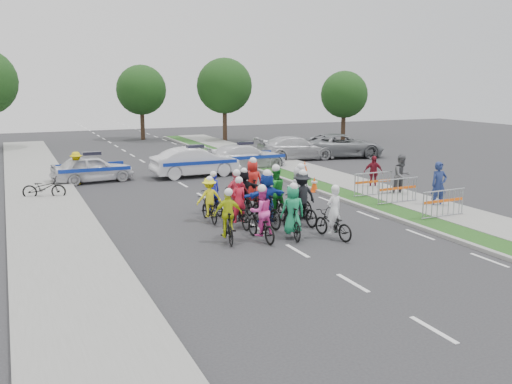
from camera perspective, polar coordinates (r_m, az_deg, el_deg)
name	(u,v)px	position (r m, az deg, el deg)	size (l,w,h in m)	color
ground	(297,251)	(17.27, 4.16, -5.91)	(90.00, 90.00, 0.00)	#28282B
curb_right	(350,202)	(23.95, 9.38, -1.03)	(0.20, 60.00, 0.12)	gray
grass_strip	(364,201)	(24.34, 10.76, -0.90)	(1.20, 60.00, 0.11)	#1F3F14
sidewalk_right	(399,197)	(25.38, 14.12, -0.52)	(2.40, 60.00, 0.13)	gray
sidewalk_left	(55,232)	(20.24, -19.43, -3.78)	(3.00, 60.00, 0.13)	gray
rider_0	(333,220)	(18.60, 7.71, -2.84)	(0.91, 1.83, 1.79)	black
rider_1	(292,217)	(18.46, 3.64, -2.46)	(0.85, 1.81, 1.85)	black
rider_2	(261,220)	(18.17, 0.49, -2.78)	(0.80, 1.84, 1.84)	black
rider_3	(228,221)	(17.98, -2.83, -2.95)	(0.94, 1.74, 1.76)	black
rider_4	(301,203)	(20.27, 4.55, -1.11)	(1.16, 2.01, 1.98)	black
rider_5	(266,203)	(19.81, 1.03, -1.11)	(1.67, 2.00, 2.05)	black
rider_6	(238,210)	(19.84, -1.79, -1.84)	(0.75, 1.81, 1.81)	black
rider_7	(299,196)	(21.27, 4.33, -0.45)	(0.87, 1.96, 2.05)	black
rider_8	(275,198)	(21.16, 1.89, -0.61)	(0.87, 2.01, 2.02)	black
rider_9	(236,200)	(20.96, -2.01, -0.79)	(0.99, 1.83, 1.87)	black
rider_10	(209,204)	(20.68, -4.70, -1.16)	(0.94, 1.66, 1.68)	black
rider_11	(243,194)	(21.82, -1.27, -0.21)	(1.44, 1.72, 1.79)	black
rider_12	(213,200)	(21.85, -4.33, -0.76)	(0.72, 1.69, 1.68)	black
rider_13	(252,187)	(23.06, -0.38, 0.47)	(0.90, 1.97, 2.02)	black
police_car_0	(93,168)	(29.76, -16.03, 2.28)	(1.61, 4.01, 1.37)	silver
police_car_1	(195,162)	(30.42, -6.09, 2.99)	(1.62, 4.64, 1.53)	silver
police_car_2	(245,157)	(32.82, -1.08, 3.56)	(1.98, 4.88, 1.41)	silver
civilian_sedan	(296,148)	(36.68, 4.00, 4.40)	(2.10, 5.15, 1.50)	#BABBC0
civilian_suv	(341,146)	(38.16, 8.54, 4.61)	(2.58, 5.59, 1.55)	slate
spectator_0	(439,185)	(23.89, 17.82, 0.67)	(0.68, 0.45, 1.86)	navy
spectator_1	(402,176)	(25.83, 14.38, 1.60)	(0.89, 0.70, 1.84)	#505155
spectator_2	(373,172)	(27.33, 11.65, 1.94)	(0.92, 0.38, 1.57)	maroon
marshal_hiviz	(77,168)	(29.22, -17.50, 2.29)	(1.04, 0.60, 1.62)	#D6BD0B
barrier_0	(443,205)	(21.95, 18.21, -1.24)	(2.00, 0.50, 1.12)	#A5A8AD
barrier_1	(398,192)	(23.94, 13.98, 0.00)	(2.00, 0.50, 1.12)	#A5A8AD
barrier_2	(373,185)	(25.29, 11.62, 0.69)	(2.00, 0.50, 1.12)	#A5A8AD
cone_0	(314,184)	(26.27, 5.85, 0.76)	(0.40, 0.40, 0.70)	#F24C0C
cone_1	(305,167)	(31.42, 4.89, 2.50)	(0.40, 0.40, 0.70)	#F24C0C
parked_bike	(44,188)	(26.20, -20.44, 0.39)	(0.63, 1.82, 0.96)	black
tree_1	(224,86)	(47.62, -3.17, 10.54)	(4.55, 4.55, 6.82)	#382619
tree_2	(344,95)	(48.08, 8.81, 9.60)	(3.85, 3.85, 5.77)	#382619
tree_4	(141,90)	(49.76, -11.41, 9.96)	(4.20, 4.20, 6.30)	#382619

